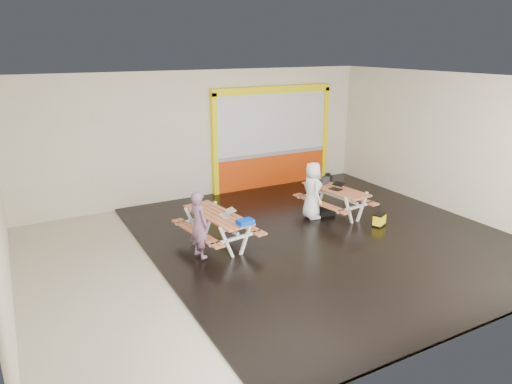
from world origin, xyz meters
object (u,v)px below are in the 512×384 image
person_left (199,224)px  person_right (312,190)px  blue_pouch (245,222)px  fluke_bag (379,220)px  laptop_left (227,214)px  laptop_right (337,187)px  picnic_table_right (335,195)px  backpack (328,181)px  dark_case (325,212)px  toolbox (323,180)px  picnic_table_left (218,222)px

person_left → person_right: size_ratio=0.97×
blue_pouch → fluke_bag: bearing=-0.4°
laptop_left → laptop_right: 3.22m
picnic_table_right → laptop_right: 0.22m
backpack → dark_case: (-0.58, -0.72, -0.54)m
backpack → toolbox: bearing=-140.6°
fluke_bag → person_right: bearing=133.4°
laptop_right → blue_pouch: bearing=-161.2°
laptop_left → laptop_right: laptop_left is taller
toolbox → fluke_bag: (0.45, -1.63, -0.61)m
laptop_left → blue_pouch: (0.12, -0.60, 0.00)m
laptop_right → toolbox: toolbox is taller
blue_pouch → backpack: backpack is taller
backpack → fluke_bag: 1.99m
person_left → toolbox: person_left is taller
blue_pouch → dark_case: 3.16m
picnic_table_left → picnic_table_right: picnic_table_left is taller
laptop_left → fluke_bag: laptop_left is taller
person_left → backpack: 4.56m
laptop_right → backpack: 0.94m
laptop_left → laptop_right: size_ratio=0.81×
laptop_right → laptop_left: bearing=-172.1°
picnic_table_left → toolbox: 3.44m
backpack → dark_case: bearing=-128.7°
person_right → laptop_right: person_right is taller
picnic_table_right → person_right: (-0.66, 0.05, 0.20)m
person_right → picnic_table_left: bearing=109.7°
picnic_table_right → backpack: (0.36, 0.80, 0.11)m
picnic_table_left → toolbox: (3.33, 0.81, 0.24)m
blue_pouch → toolbox: (3.08, 1.60, 0.02)m
person_right → dark_case: (0.44, 0.02, -0.64)m
person_left → fluke_bag: person_left is taller
picnic_table_left → backpack: bearing=16.8°
toolbox → dark_case: 0.83m
person_left → laptop_left: (0.72, 0.25, 0.01)m
laptop_left → backpack: 3.79m
person_right → dark_case: bearing=-75.2°
laptop_left → person_right: bearing=12.3°
picnic_table_left → person_left: (-0.59, -0.44, 0.20)m
person_right → backpack: 1.27m
toolbox → backpack: size_ratio=0.94×
dark_case → toolbox: bearing=62.8°
blue_pouch → fluke_bag: size_ratio=0.80×
person_right → blue_pouch: size_ratio=4.38×
fluke_bag → dark_case: bearing=119.2°
toolbox → backpack: 0.49m
picnic_table_right → laptop_left: size_ratio=5.93×
fluke_bag → blue_pouch: bearing=179.6°
person_left → laptop_left: person_left is taller
blue_pouch → person_left: bearing=157.5°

